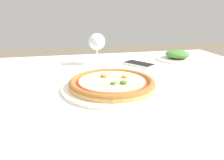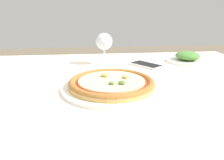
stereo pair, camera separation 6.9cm
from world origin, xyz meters
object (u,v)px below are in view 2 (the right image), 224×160
Objects in this scene: pizza_plate at (112,84)px; side_plate at (188,58)px; dining_table at (91,109)px; wine_glass_far_left at (104,42)px; cell_phone at (146,65)px.

side_plate is at bearing 39.33° from pizza_plate.
wine_glass_far_left is at bearing 77.34° from dining_table.
side_plate is at bearing 0.80° from wine_glass_far_left.
pizza_plate is at bearing -140.67° from side_plate.
pizza_plate is 2.25× the size of wine_glass_far_left.
cell_phone is at bearing -164.46° from side_plate.
wine_glass_far_left is at bearing -179.20° from side_plate.
wine_glass_far_left is 0.21m from cell_phone.
wine_glass_far_left is at bearing 163.18° from cell_phone.
pizza_plate reaches higher than dining_table.
cell_phone is (0.25, 0.25, 0.08)m from dining_table.
side_plate is (0.47, 0.31, 0.09)m from dining_table.
pizza_plate is 0.52m from side_plate.
wine_glass_far_left is 0.90× the size of cell_phone.
dining_table is 7.56× the size of side_plate.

